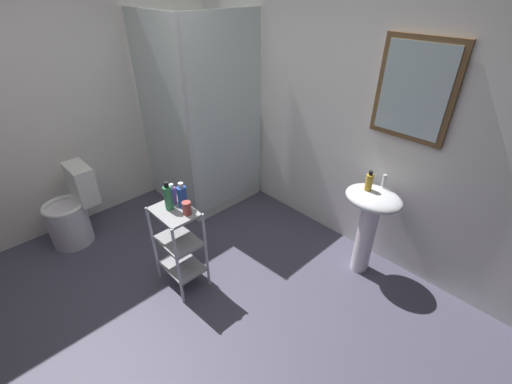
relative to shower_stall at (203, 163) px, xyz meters
name	(u,v)px	position (x,y,z in m)	size (l,w,h in m)	color
ground_plane	(173,322)	(1.22, -1.23, -0.47)	(4.20, 4.20, 0.02)	#4A475B
wall_back	(336,106)	(1.23, 0.62, 0.79)	(4.20, 0.14, 2.50)	white
wall_left	(43,105)	(-0.63, -1.23, 0.79)	(0.10, 4.20, 2.50)	white
shower_stall	(203,163)	(0.00, 0.00, 0.00)	(0.92, 0.92, 2.00)	white
pedestal_sink	(370,215)	(1.90, 0.29, 0.12)	(0.46, 0.37, 0.81)	white
sink_faucet	(384,180)	(1.90, 0.41, 0.40)	(0.03, 0.03, 0.10)	silver
toilet	(72,213)	(-0.26, -1.36, -0.15)	(0.37, 0.49, 0.76)	white
storage_cart	(179,242)	(0.95, -0.93, -0.03)	(0.38, 0.28, 0.74)	silver
hand_soap_bottle	(369,182)	(1.84, 0.28, 0.42)	(0.05, 0.05, 0.16)	gold
shampoo_bottle_blue	(182,196)	(0.95, -0.84, 0.37)	(0.07, 0.07, 0.21)	blue
conditioner_bottle_purple	(173,195)	(0.85, -0.87, 0.35)	(0.06, 0.06, 0.17)	#8954A5
body_wash_bottle_green	(168,197)	(0.90, -0.93, 0.38)	(0.06, 0.06, 0.23)	#36915C
rinse_cup	(187,208)	(1.05, -0.88, 0.33)	(0.07, 0.07, 0.10)	#B24742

